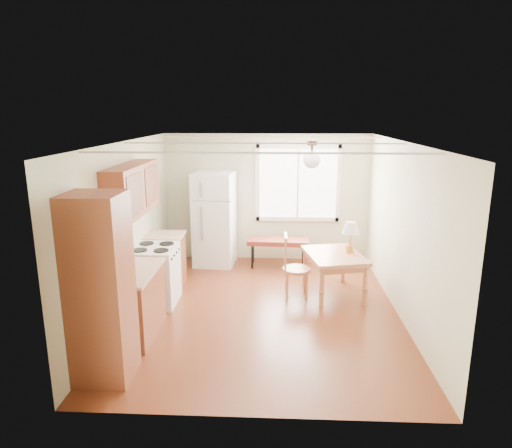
# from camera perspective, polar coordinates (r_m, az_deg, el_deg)

# --- Properties ---
(room_shell) EXTENTS (4.60, 5.60, 2.62)m
(room_shell) POSITION_cam_1_polar(r_m,az_deg,el_deg) (6.59, 0.89, -0.72)
(room_shell) COLOR #4F1F10
(room_shell) RESTS_ON ground
(kitchen_run) EXTENTS (0.65, 3.40, 2.20)m
(kitchen_run) POSITION_cam_1_polar(r_m,az_deg,el_deg) (6.39, -14.94, -5.51)
(kitchen_run) COLOR brown
(kitchen_run) RESTS_ON ground
(window_unit) EXTENTS (1.64, 0.05, 1.51)m
(window_unit) POSITION_cam_1_polar(r_m,az_deg,el_deg) (8.96, 5.26, 5.10)
(window_unit) COLOR white
(window_unit) RESTS_ON room_shell
(pendant_light) EXTENTS (0.26, 0.26, 0.40)m
(pendant_light) POSITION_cam_1_polar(r_m,az_deg,el_deg) (6.82, 6.98, 8.11)
(pendant_light) COLOR #311F16
(pendant_light) RESTS_ON room_shell
(refrigerator) EXTENTS (0.81, 0.81, 1.80)m
(refrigerator) POSITION_cam_1_polar(r_m,az_deg,el_deg) (8.80, -5.20, 0.63)
(refrigerator) COLOR white
(refrigerator) RESTS_ON ground
(bench) EXTENTS (1.19, 0.49, 0.54)m
(bench) POSITION_cam_1_polar(r_m,az_deg,el_deg) (8.74, 2.78, -2.30)
(bench) COLOR maroon
(bench) RESTS_ON ground
(dining_table) EXTENTS (1.04, 1.25, 0.69)m
(dining_table) POSITION_cam_1_polar(r_m,az_deg,el_deg) (7.46, 9.73, -4.44)
(dining_table) COLOR #A6623F
(dining_table) RESTS_ON ground
(chair) EXTENTS (0.45, 0.45, 1.02)m
(chair) POSITION_cam_1_polar(r_m,az_deg,el_deg) (7.29, 4.37, -4.76)
(chair) COLOR #A6623F
(chair) RESTS_ON ground
(table_lamp) EXTENTS (0.29, 0.29, 0.50)m
(table_lamp) POSITION_cam_1_polar(r_m,az_deg,el_deg) (7.48, 11.76, -0.78)
(table_lamp) COLOR #BD813C
(table_lamp) RESTS_ON dining_table
(coffee_maker) EXTENTS (0.21, 0.25, 0.33)m
(coffee_maker) POSITION_cam_1_polar(r_m,az_deg,el_deg) (5.73, -17.12, -6.06)
(coffee_maker) COLOR black
(coffee_maker) RESTS_ON kitchen_run
(kettle) EXTENTS (0.10, 0.10, 0.20)m
(kettle) POSITION_cam_1_polar(r_m,az_deg,el_deg) (6.31, -15.80, -4.48)
(kettle) COLOR red
(kettle) RESTS_ON kitchen_run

